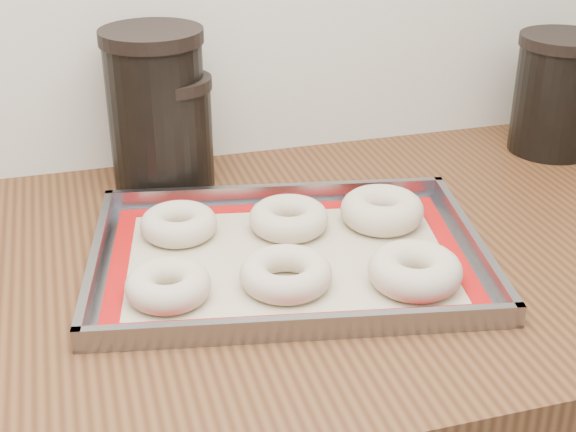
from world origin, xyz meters
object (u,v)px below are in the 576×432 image
object	(u,v)px
bagel_back_right	(382,210)
canister_left	(157,109)
bagel_front_right	(415,271)
canister_mid	(177,132)
canister_right	(557,94)
baking_tray	(288,256)
bagel_front_left	(168,285)
bagel_back_left	(179,224)
bagel_back_mid	(289,218)
bagel_front_mid	(286,274)

from	to	relation	value
bagel_back_right	canister_left	distance (m)	0.34
bagel_front_right	bagel_back_right	size ratio (longest dim) A/B	0.99
canister_mid	canister_right	distance (m)	0.59
baking_tray	canister_mid	distance (m)	0.28
canister_mid	canister_right	world-z (taller)	canister_right
baking_tray	bagel_front_left	distance (m)	0.16
bagel_back_left	canister_right	world-z (taller)	canister_right
bagel_back_right	canister_right	bearing A→B (deg)	25.96
bagel_front_left	bagel_back_left	distance (m)	0.15
bagel_back_right	baking_tray	bearing A→B (deg)	-160.04
bagel_front_right	canister_left	world-z (taller)	canister_left
canister_left	canister_right	world-z (taller)	canister_left
bagel_front_right	canister_right	world-z (taller)	canister_right
canister_left	bagel_back_mid	bearing A→B (deg)	-56.33
baking_tray	bagel_front_mid	bearing A→B (deg)	-108.24
baking_tray	bagel_front_mid	size ratio (longest dim) A/B	4.93
bagel_front_left	bagel_back_right	xyz separation A→B (m)	(0.29, 0.10, 0.00)
bagel_back_left	canister_mid	distance (m)	0.17
bagel_back_right	canister_mid	size ratio (longest dim) A/B	0.67
baking_tray	bagel_back_right	world-z (taller)	bagel_back_right
canister_right	canister_left	bearing A→B (deg)	176.12
bagel_front_mid	canister_left	bearing A→B (deg)	105.68
baking_tray	canister_right	bearing A→B (deg)	24.32
bagel_front_mid	bagel_back_right	xyz separation A→B (m)	(0.16, 0.11, 0.00)
bagel_front_left	canister_left	xyz separation A→B (m)	(0.04, 0.32, 0.09)
bagel_front_right	bagel_back_left	world-z (taller)	bagel_front_right
bagel_front_mid	bagel_back_left	xyz separation A→B (m)	(-0.10, 0.15, 0.00)
canister_left	canister_right	xyz separation A→B (m)	(0.61, -0.04, -0.02)
bagel_back_right	bagel_back_mid	bearing A→B (deg)	172.58
bagel_back_left	bagel_back_mid	xyz separation A→B (m)	(0.14, -0.02, 0.00)
bagel_back_mid	canister_right	size ratio (longest dim) A/B	0.55
bagel_back_mid	canister_right	distance (m)	0.51
bagel_back_mid	bagel_front_right	bearing A→B (deg)	-59.39
bagel_back_right	canister_mid	bearing A→B (deg)	138.45
bagel_front_left	canister_left	world-z (taller)	canister_left
bagel_front_mid	bagel_back_left	distance (m)	0.18
bagel_front_right	canister_left	bearing A→B (deg)	122.30
baking_tray	bagel_back_left	size ratio (longest dim) A/B	5.35
baking_tray	bagel_front_right	distance (m)	0.16
baking_tray	canister_left	xyz separation A→B (m)	(-0.11, 0.27, 0.11)
bagel_front_right	bagel_back_left	bearing A→B (deg)	140.85
bagel_back_left	canister_left	world-z (taller)	canister_left
bagel_front_right	bagel_front_left	bearing A→B (deg)	169.70
bagel_front_right	bagel_back_mid	distance (m)	0.19
bagel_front_mid	bagel_back_right	bearing A→B (deg)	35.11
bagel_front_left	canister_mid	world-z (taller)	canister_mid
bagel_front_mid	bagel_back_left	size ratio (longest dim) A/B	1.08
baking_tray	bagel_front_right	xyz separation A→B (m)	(0.12, -0.10, 0.02)
bagel_front_left	baking_tray	bearing A→B (deg)	18.66
baking_tray	bagel_back_right	size ratio (longest dim) A/B	4.79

